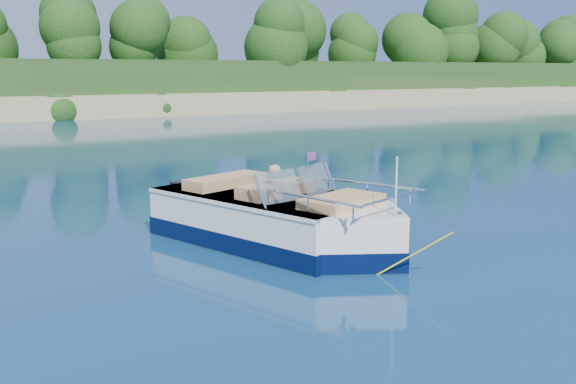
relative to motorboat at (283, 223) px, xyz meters
name	(u,v)px	position (x,y,z in m)	size (l,w,h in m)	color
ground	(399,236)	(2.28, -0.64, -0.41)	(160.00, 160.00, 0.00)	#091F40
treeline	(31,38)	(2.32, 40.38, 5.14)	(150.00, 7.12, 8.19)	#301E10
motorboat	(283,223)	(0.00, 0.00, 0.00)	(3.49, 6.13, 2.12)	silver
tow_tube	(274,210)	(1.14, 2.38, -0.32)	(1.39, 1.39, 0.35)	#FFB302
boy	(275,214)	(1.13, 2.33, -0.41)	(0.58, 0.38, 1.59)	tan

